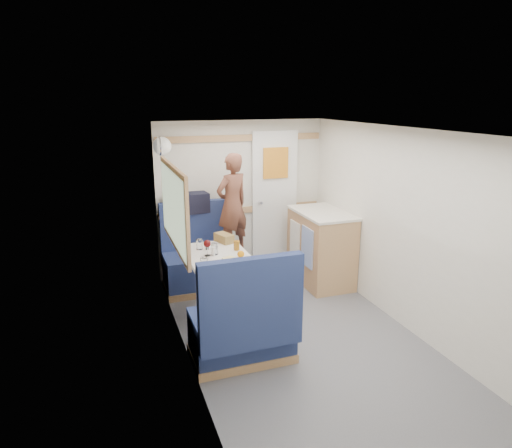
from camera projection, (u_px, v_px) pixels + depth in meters
name	position (u px, v px, depth m)	size (l,w,h in m)	color
floor	(316.00, 356.00, 4.16)	(4.50, 4.50, 0.00)	#515156
ceiling	(325.00, 133.00, 3.62)	(4.50, 4.50, 0.00)	silver
wall_back	(241.00, 198.00, 5.93)	(2.20, 0.02, 2.00)	silver
wall_left	(193.00, 267.00, 3.54)	(0.02, 4.50, 2.00)	silver
wall_right	(427.00, 239.00, 4.23)	(0.02, 4.50, 2.00)	silver
oak_trim_low	(242.00, 210.00, 5.95)	(2.15, 0.02, 0.08)	#A27349
oak_trim_high	(241.00, 138.00, 5.70)	(2.15, 0.02, 0.08)	#A27349
side_window	(173.00, 207.00, 4.39)	(0.04, 1.30, 0.72)	gray
rear_door	(274.00, 199.00, 6.05)	(0.62, 0.12, 1.86)	white
dinette_table	(218.00, 268.00, 4.71)	(0.62, 0.92, 0.72)	white
bench_far	(201.00, 265.00, 5.56)	(0.90, 0.59, 1.05)	#18214D
bench_near	(244.00, 331.00, 3.99)	(0.90, 0.59, 1.05)	#18214D
ledge	(195.00, 214.00, 5.64)	(0.90, 0.14, 0.04)	#A27349
dome_light	(162.00, 146.00, 5.04)	(0.20, 0.20, 0.20)	white
galley_counter	(321.00, 247.00, 5.70)	(0.57, 0.92, 0.92)	#A27349
person	(232.00, 205.00, 5.35)	(0.44, 0.29, 1.21)	brown
duffel_bag	(188.00, 203.00, 5.58)	(0.50, 0.24, 0.24)	black
tray	(241.00, 263.00, 4.39)	(0.28, 0.36, 0.02)	silver
orange_fruit	(241.00, 254.00, 4.51)	(0.07, 0.07, 0.07)	#DF5509
cheese_block	(228.00, 259.00, 4.42)	(0.11, 0.07, 0.04)	#DFD181
wine_glass	(207.00, 244.00, 4.59)	(0.08, 0.08, 0.17)	white
tumbler_left	(204.00, 264.00, 4.24)	(0.07, 0.07, 0.12)	white
tumbler_mid	(199.00, 244.00, 4.81)	(0.07, 0.07, 0.11)	white
tumbler_right	(214.00, 249.00, 4.65)	(0.07, 0.07, 0.12)	silver
beer_glass	(237.00, 245.00, 4.79)	(0.06, 0.06, 0.10)	#925C15
pepper_grinder	(207.00, 246.00, 4.80)	(0.03, 0.03, 0.09)	black
salt_grinder	(213.00, 251.00, 4.61)	(0.04, 0.04, 0.09)	silver
bread_loaf	(224.00, 238.00, 5.05)	(0.12, 0.23, 0.10)	brown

